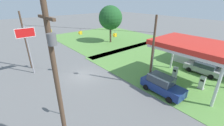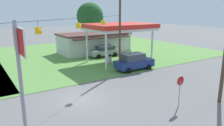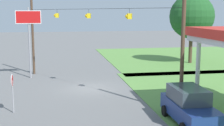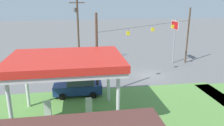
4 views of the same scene
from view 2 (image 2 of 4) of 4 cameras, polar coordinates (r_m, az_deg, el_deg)
The scene contains 12 objects.
ground_plane at distance 18.51m, azimuth -8.06°, elevation -9.32°, with size 160.00×160.00×0.00m, color slate.
grass_verge_station_corner at distance 38.86m, azimuth -2.79°, elevation 3.07°, with size 36.00×28.00×0.04m, color #5B8E42.
gas_station_canopy at distance 30.13m, azimuth 1.98°, elevation 9.27°, with size 8.89×6.50×5.38m.
gas_station_store at distance 37.86m, azimuth -4.71°, elevation 5.33°, with size 11.83×6.54×3.36m.
fuel_pump_near at distance 29.80m, azimuth -0.76°, elevation 1.29°, with size 0.71×0.56×1.65m.
fuel_pump_far at distance 31.71m, azimuth 4.44°, elevation 2.02°, with size 0.71×0.56×1.65m.
car_at_pumps_front at distance 26.74m, azimuth 5.75°, elevation 0.36°, with size 4.96×2.20×2.08m.
car_at_pumps_rear at distance 34.39m, azimuth -2.02°, elevation 3.16°, with size 4.78×2.14×1.70m.
stop_sign_roadside at distance 17.03m, azimuth 17.34°, elevation -5.37°, with size 0.80×0.08×2.50m.
stop_sign_overhead at distance 10.72m, azimuth -22.86°, elevation 0.32°, with size 0.22×2.37×6.79m.
signal_span_gantry at distance 17.24m, azimuth -8.55°, elevation 4.67°, with size 15.03×10.24×8.44m.
tree_behind_station at distance 45.66m, azimuth -5.77°, elevation 12.07°, with size 5.44×5.44×8.66m.
Camera 2 is at (-7.08, -15.50, 7.21)m, focal length 35.00 mm.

